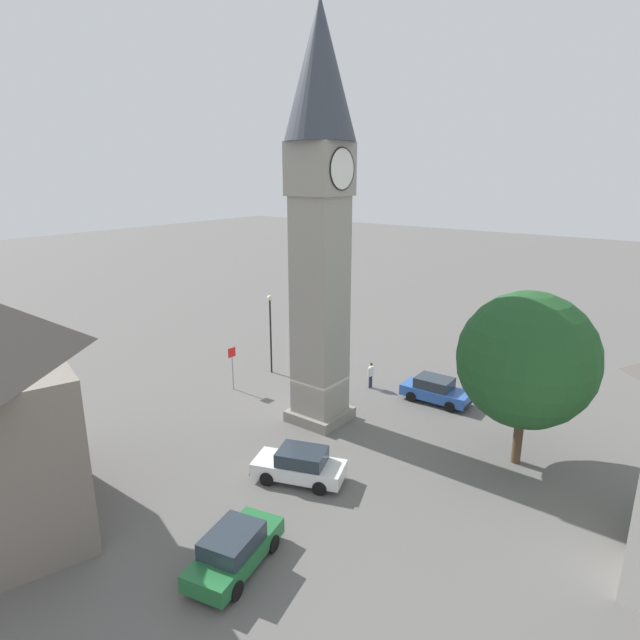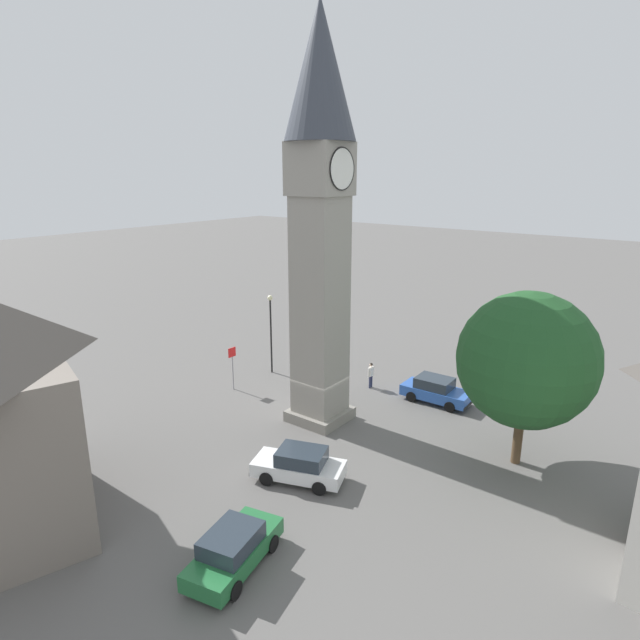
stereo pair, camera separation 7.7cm
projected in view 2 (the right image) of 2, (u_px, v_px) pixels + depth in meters
ground_plane at (320, 419)px, 29.81m from camera, size 200.00×200.00×0.00m
clock_tower at (320, 189)px, 26.37m from camera, size 3.55×3.55×21.57m
car_blue_kerb at (234, 549)px, 18.46m from camera, size 4.40×2.56×1.53m
car_silver_kerb at (436, 390)px, 31.81m from camera, size 1.90×4.17×1.53m
car_red_corner at (513, 372)px, 34.72m from camera, size 4.41×2.61×1.53m
car_white_side at (299, 465)px, 23.72m from camera, size 3.01×4.46×1.53m
pedestrian at (371, 373)px, 33.86m from camera, size 0.56×0.24×1.69m
tree at (527, 360)px, 23.98m from camera, size 6.31×6.31×8.39m
lamp_post at (271, 322)px, 35.75m from camera, size 0.36×0.36×5.50m
road_sign at (232, 361)px, 33.38m from camera, size 0.60×0.07×2.80m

